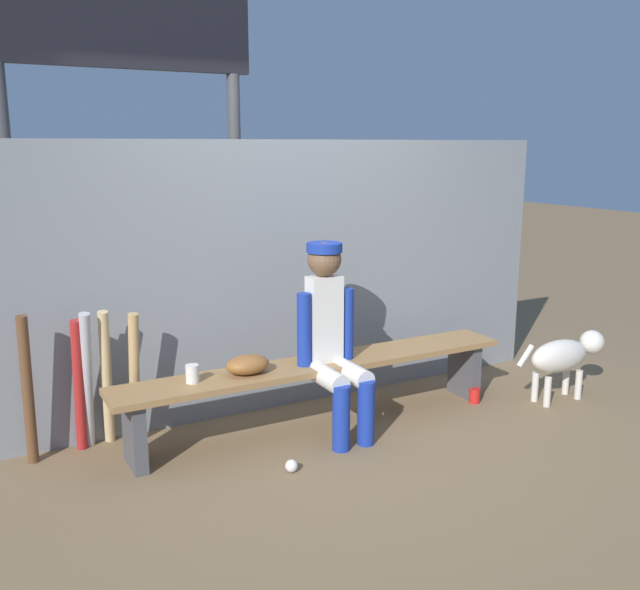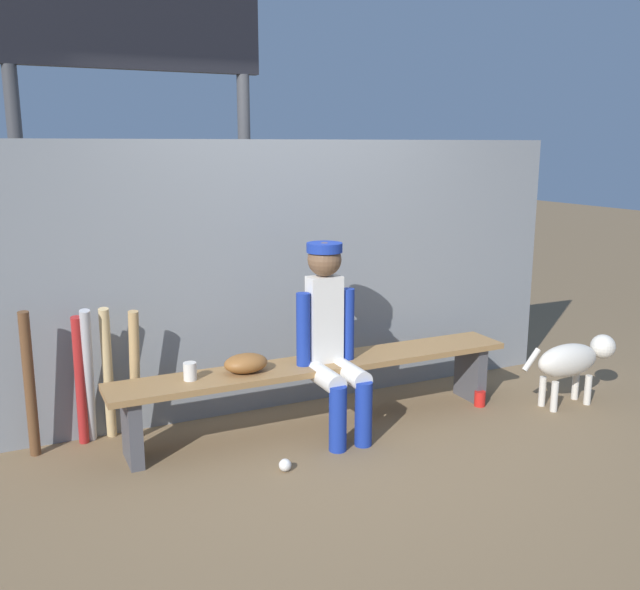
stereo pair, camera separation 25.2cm
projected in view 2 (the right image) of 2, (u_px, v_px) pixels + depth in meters
ground_plane at (320, 426)px, 4.65m from camera, size 30.00×30.00×0.00m
chainlink_fence at (291, 276)px, 4.87m from camera, size 4.40×0.03×1.89m
dugout_bench at (320, 375)px, 4.57m from camera, size 2.77×0.36×0.46m
player_seated at (331, 333)px, 4.42m from camera, size 0.41×0.55×1.25m
baseball_glove at (246, 363)px, 4.32m from camera, size 0.28×0.20×0.12m
bat_wood_tan at (135, 376)px, 4.35m from camera, size 0.08×0.17×0.86m
bat_wood_natural at (108, 374)px, 4.34m from camera, size 0.09×0.22×0.89m
bat_aluminum_silver at (88, 377)px, 4.26m from camera, size 0.07×0.26×0.90m
bat_aluminum_red at (80, 382)px, 4.25m from camera, size 0.07×0.20×0.86m
bat_wood_dark at (30, 385)px, 4.10m from camera, size 0.07×0.14×0.92m
baseball at (285, 465)px, 4.00m from camera, size 0.07×0.07×0.07m
cup_on_ground at (480, 399)px, 5.00m from camera, size 0.08×0.08×0.11m
cup_on_bench at (190, 371)px, 4.18m from camera, size 0.08×0.08×0.11m
scoreboard at (142, 63)px, 5.04m from camera, size 2.19×0.27×3.49m
dog at (573, 360)px, 4.98m from camera, size 0.84×0.20×0.49m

